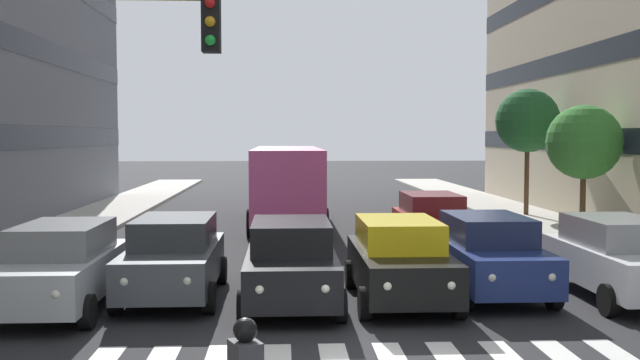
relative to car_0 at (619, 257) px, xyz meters
name	(u,v)px	position (x,y,z in m)	size (l,w,h in m)	color
car_0	(619,257)	(0.00, 0.00, 0.00)	(2.02, 4.44, 1.72)	silver
car_1	(489,254)	(2.64, -0.62, 0.00)	(2.02, 4.44, 1.72)	navy
car_2	(399,260)	(4.72, 0.04, 0.00)	(2.02, 4.44, 1.72)	black
car_3	(291,262)	(6.99, 0.20, 0.00)	(2.02, 4.44, 1.72)	black
car_4	(174,257)	(9.50, -0.61, 0.00)	(2.02, 4.44, 1.72)	#474C51
car_5	(61,266)	(11.57, 0.42, 0.00)	(2.02, 4.44, 1.72)	#B2B7BC
car_row2_0	(432,221)	(2.64, -6.67, 0.00)	(2.02, 4.44, 1.72)	maroon
bus_behind_traffic	(287,177)	(6.99, -13.38, 0.97)	(2.78, 10.50, 3.00)	#DB5193
street_lamp_right	(9,91)	(13.38, -1.98, 3.61)	(3.07, 0.28, 7.07)	#4C6B56
street_tree_2	(584,142)	(-3.34, -9.80, 2.36)	(2.60, 2.60, 4.41)	#513823
street_tree_3	(528,121)	(-3.14, -15.09, 3.21)	(2.67, 2.67, 5.30)	#513823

